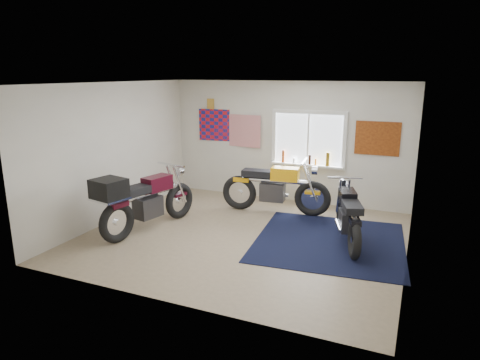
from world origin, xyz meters
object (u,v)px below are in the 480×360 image
at_px(navy_rug, 329,241).
at_px(black_chrome_bike, 348,217).
at_px(maroon_tourer, 142,200).
at_px(yellow_triumph, 275,189).

distance_m(navy_rug, black_chrome_bike, 0.54).
relative_size(black_chrome_bike, maroon_tourer, 0.86).
relative_size(navy_rug, maroon_tourer, 1.13).
height_order(black_chrome_bike, maroon_tourer, maroon_tourer).
bearing_deg(navy_rug, black_chrome_bike, 25.19).
relative_size(yellow_triumph, black_chrome_bike, 1.18).
bearing_deg(maroon_tourer, yellow_triumph, -30.55).
bearing_deg(navy_rug, maroon_tourer, -165.01).
distance_m(yellow_triumph, black_chrome_bike, 1.97).
xyz_separation_m(yellow_triumph, black_chrome_bike, (1.68, -1.03, -0.06)).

